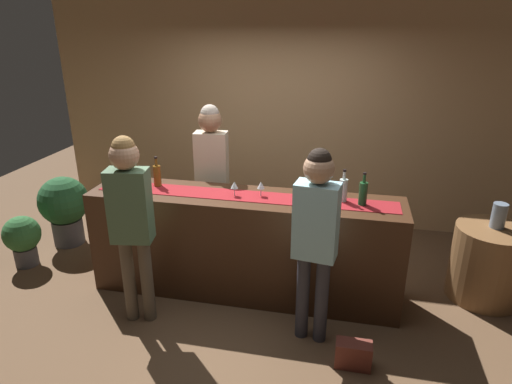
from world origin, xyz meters
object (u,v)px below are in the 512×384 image
object	(u,v)px
wine_bottle_amber	(157,175)
wine_glass_mid_counter	(261,186)
wine_bottle_green	(363,193)
customer_browsing	(130,212)
wine_glass_far_end	(119,179)
round_side_table	(488,263)
potted_plant_small	(22,238)
bartender	(212,167)
handbag	(353,354)
wine_bottle_clear	(343,190)
potted_plant_tall	(64,206)
wine_glass_near_customer	(234,185)
customer_sipping	(316,228)
vase_on_side_table	(499,216)

from	to	relation	value
wine_bottle_amber	wine_glass_mid_counter	xyz separation A→B (m)	(1.05, -0.05, -0.01)
wine_bottle_green	customer_browsing	world-z (taller)	customer_browsing
wine_glass_far_end	round_side_table	world-z (taller)	wine_glass_far_end
wine_bottle_amber	wine_glass_mid_counter	size ratio (longest dim) A/B	2.10
round_side_table	potted_plant_small	size ratio (longest dim) A/B	1.28
bartender	potted_plant_small	size ratio (longest dim) A/B	3.04
customer_browsing	handbag	bearing A→B (deg)	-16.21
wine_bottle_clear	bartender	size ratio (longest dim) A/B	0.17
potted_plant_tall	potted_plant_small	distance (m)	0.61
wine_glass_far_end	customer_browsing	size ratio (longest dim) A/B	0.08
wine_glass_near_customer	customer_browsing	bearing A→B (deg)	-140.12
wine_bottle_clear	customer_sipping	distance (m)	0.67
vase_on_side_table	customer_sipping	bearing A→B (deg)	-148.39
customer_browsing	potted_plant_small	size ratio (longest dim) A/B	2.96
vase_on_side_table	potted_plant_small	size ratio (longest dim) A/B	0.41
round_side_table	wine_bottle_amber	bearing A→B (deg)	-174.43
wine_glass_mid_counter	customer_sipping	bearing A→B (deg)	-46.95
customer_browsing	round_side_table	distance (m)	3.37
customer_sipping	wine_glass_far_end	bearing A→B (deg)	173.67
customer_browsing	round_side_table	world-z (taller)	customer_browsing
customer_sipping	potted_plant_small	world-z (taller)	customer_sipping
wine_bottle_green	customer_browsing	size ratio (longest dim) A/B	0.18
customer_browsing	vase_on_side_table	bearing A→B (deg)	8.81
customer_browsing	vase_on_side_table	size ratio (longest dim) A/B	7.13
round_side_table	potted_plant_tall	world-z (taller)	potted_plant_tall
round_side_table	potted_plant_small	bearing A→B (deg)	-175.15
wine_glass_near_customer	vase_on_side_table	xyz separation A→B (m)	(2.42, 0.44, -0.27)
wine_glass_far_end	wine_glass_mid_counter	bearing A→B (deg)	4.19
customer_browsing	wine_bottle_green	bearing A→B (deg)	9.10
handbag	vase_on_side_table	bearing A→B (deg)	45.42
wine_glass_near_customer	customer_sipping	bearing A→B (deg)	-34.60
wine_bottle_clear	wine_glass_mid_counter	bearing A→B (deg)	-177.46
wine_bottle_amber	bartender	distance (m)	0.64
wine_bottle_clear	handbag	distance (m)	1.39
customer_sipping	vase_on_side_table	xyz separation A→B (m)	(1.62, 0.99, -0.18)
wine_glass_near_customer	potted_plant_tall	distance (m)	2.42
customer_sipping	wine_bottle_clear	bearing A→B (deg)	81.78
wine_bottle_amber	round_side_table	xyz separation A→B (m)	(3.20, 0.31, -0.77)
bartender	wine_glass_mid_counter	bearing A→B (deg)	133.60
wine_bottle_green	customer_sipping	distance (m)	0.69
wine_glass_mid_counter	wine_glass_far_end	xyz separation A→B (m)	(-1.38, -0.10, 0.00)
bartender	customer_sipping	distance (m)	1.67
vase_on_side_table	potted_plant_tall	size ratio (longest dim) A/B	0.28
wine_glass_near_customer	handbag	xyz separation A→B (m)	(1.16, -0.83, -1.02)
wine_glass_mid_counter	potted_plant_small	size ratio (longest dim) A/B	0.25
potted_plant_small	wine_bottle_clear	bearing A→B (deg)	1.32
wine_glass_far_end	round_side_table	bearing A→B (deg)	7.47
wine_bottle_clear	round_side_table	xyz separation A→B (m)	(1.41, 0.33, -0.77)
customer_sipping	vase_on_side_table	world-z (taller)	customer_sipping
customer_sipping	bartender	bearing A→B (deg)	144.48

